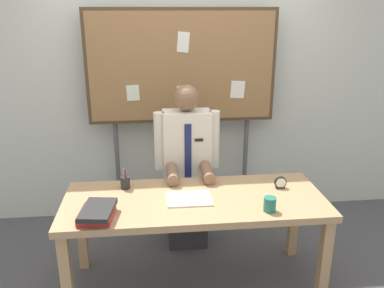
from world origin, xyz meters
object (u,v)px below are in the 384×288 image
(desk, at_px, (195,209))
(coffee_mug, at_px, (270,204))
(book_stack, at_px, (97,213))
(desk_clock, at_px, (280,183))
(bulletin_board, at_px, (182,70))
(person, at_px, (187,173))
(pen_holder, at_px, (125,182))
(open_notebook, at_px, (189,199))

(desk, bearing_deg, coffee_mug, -26.59)
(book_stack, bearing_deg, desk_clock, 13.76)
(bulletin_board, distance_m, desk_clock, 1.37)
(person, distance_m, pen_holder, 0.64)
(bulletin_board, bearing_deg, book_stack, -117.48)
(bulletin_board, distance_m, coffee_mug, 1.55)
(person, height_order, bulletin_board, bulletin_board)
(book_stack, bearing_deg, coffee_mug, -0.86)
(bulletin_board, bearing_deg, coffee_mug, -69.56)
(desk, relative_size, pen_holder, 11.75)
(desk, height_order, pen_holder, pen_holder)
(open_notebook, relative_size, pen_holder, 1.99)
(book_stack, relative_size, pen_holder, 2.02)
(person, bearing_deg, open_notebook, -93.91)
(coffee_mug, bearing_deg, pen_holder, 154.94)
(book_stack, distance_m, open_notebook, 0.65)
(desk, xyz_separation_m, open_notebook, (-0.04, -0.02, 0.09))
(bulletin_board, bearing_deg, desk_clock, -54.92)
(person, height_order, desk_clock, person)
(desk_clock, bearing_deg, book_stack, -166.24)
(open_notebook, bearing_deg, desk, 25.34)
(bulletin_board, bearing_deg, open_notebook, -92.27)
(bulletin_board, relative_size, coffee_mug, 20.76)
(book_stack, height_order, desk_clock, desk_clock)
(book_stack, bearing_deg, person, 51.17)
(book_stack, relative_size, desk_clock, 3.48)
(person, relative_size, desk_clock, 15.58)
(desk_clock, bearing_deg, bulletin_board, 125.08)
(person, distance_m, book_stack, 1.06)
(open_notebook, distance_m, pen_holder, 0.52)
(person, xyz_separation_m, pen_holder, (-0.50, -0.38, 0.11))
(desk_clock, bearing_deg, person, 143.24)
(desk, height_order, book_stack, book_stack)
(open_notebook, relative_size, desk_clock, 3.43)
(bulletin_board, xyz_separation_m, pen_holder, (-0.50, -0.83, -0.72))
(desk_clock, xyz_separation_m, coffee_mug, (-0.18, -0.34, 0.01))
(desk, xyz_separation_m, coffee_mug, (0.48, -0.24, 0.13))
(desk, height_order, open_notebook, open_notebook)
(person, relative_size, pen_holder, 9.04)
(desk, distance_m, person, 0.60)
(person, distance_m, bulletin_board, 0.94)
(book_stack, relative_size, open_notebook, 1.01)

